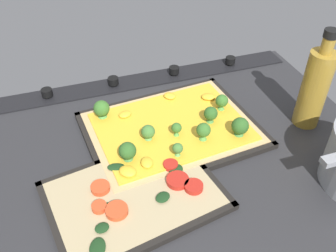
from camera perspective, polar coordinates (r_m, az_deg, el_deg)
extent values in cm
cube|color=#28282B|center=(80.38, 1.99, -4.58)|extent=(85.34, 65.04, 3.00)
cube|color=black|center=(100.98, -3.66, 7.22)|extent=(81.93, 7.00, 0.80)
cylinder|color=black|center=(108.52, 9.64, 10.02)|extent=(2.80, 2.80, 1.80)
cylinder|color=black|center=(102.40, 0.96, 8.67)|extent=(2.80, 2.80, 1.80)
cylinder|color=black|center=(98.87, -8.49, 6.95)|extent=(2.80, 2.80, 1.80)
cylinder|color=black|center=(98.23, -18.27, 4.97)|extent=(2.80, 2.80, 1.80)
cube|color=black|center=(83.65, 0.53, -0.79)|extent=(40.31, 32.24, 0.50)
cube|color=black|center=(93.43, -2.96, 4.43)|extent=(37.64, 4.85, 1.30)
cube|color=black|center=(74.54, 4.94, -6.86)|extent=(37.64, 4.85, 1.30)
cube|color=black|center=(90.85, 11.09, 2.47)|extent=(3.98, 28.70, 1.30)
cube|color=black|center=(79.49, -11.56, -4.05)|extent=(3.98, 28.70, 1.30)
cube|color=tan|center=(83.16, 0.54, -0.40)|extent=(37.69, 29.62, 1.00)
cube|color=gold|center=(82.71, 0.54, -0.03)|extent=(34.62, 26.73, 0.40)
cone|color=#4D8B3F|center=(74.86, -6.20, -4.83)|extent=(1.97, 1.97, 0.94)
sphere|color=#2D5B23|center=(73.61, -6.30, -3.83)|extent=(3.58, 3.58, 3.58)
cone|color=#5B9F46|center=(79.32, 5.33, -1.45)|extent=(1.69, 1.69, 1.40)
sphere|color=#386B28|center=(78.11, 5.41, -0.43)|extent=(3.08, 3.08, 3.08)
cone|color=#5B9F46|center=(87.91, 8.24, 2.97)|extent=(1.64, 1.64, 1.28)
sphere|color=#386B28|center=(86.88, 8.34, 3.89)|extent=(2.98, 2.98, 2.98)
cone|color=#4D8B3F|center=(81.41, 10.96, -1.02)|extent=(2.06, 2.06, 1.03)
sphere|color=#2D5B23|center=(80.19, 11.13, 0.02)|extent=(3.75, 3.75, 3.75)
cone|color=#68AD54|center=(79.05, -3.06, -1.73)|extent=(1.64, 1.64, 0.88)
sphere|color=#427533|center=(78.03, -3.10, -0.88)|extent=(2.98, 2.98, 2.98)
cone|color=#5B9F46|center=(79.79, 1.47, -1.04)|extent=(1.23, 1.23, 1.24)
sphere|color=#386B28|center=(78.84, 1.49, -0.24)|extent=(2.24, 2.24, 2.24)
cone|color=#4D8B3F|center=(83.86, 6.55, 1.01)|extent=(1.72, 1.72, 1.17)
sphere|color=#2D5B23|center=(82.78, 6.64, 1.96)|extent=(3.12, 3.12, 3.12)
cone|color=#5B9F46|center=(86.04, -10.12, 1.70)|extent=(2.02, 2.02, 1.06)
sphere|color=#386B28|center=(84.89, -10.26, 2.71)|extent=(3.67, 3.67, 3.67)
cone|color=#68AD54|center=(75.19, 1.49, -4.23)|extent=(1.22, 1.22, 1.09)
sphere|color=#427533|center=(74.24, 1.51, -3.47)|extent=(2.21, 2.21, 2.21)
ellipsoid|color=gold|center=(90.98, 0.26, 4.72)|extent=(3.90, 3.98, 1.07)
ellipsoid|color=gold|center=(73.53, -3.30, -5.65)|extent=(2.80, 3.40, 1.09)
ellipsoid|color=gold|center=(72.10, -6.26, -6.98)|extent=(4.52, 4.54, 1.24)
ellipsoid|color=gold|center=(85.61, -6.69, 1.82)|extent=(3.54, 3.05, 1.06)
ellipsoid|color=gold|center=(91.08, 6.30, 4.53)|extent=(4.14, 3.61, 1.21)
cube|color=black|center=(70.61, -5.25, -10.90)|extent=(34.89, 28.10, 0.50)
cube|color=black|center=(77.32, -8.61, -5.12)|extent=(31.10, 6.64, 1.30)
cube|color=black|center=(64.37, -1.07, -17.34)|extent=(31.10, 6.64, 1.30)
cube|color=black|center=(75.10, 5.32, -6.45)|extent=(5.18, 22.85, 1.30)
cube|color=black|center=(68.55, -17.21, -14.92)|extent=(5.18, 22.85, 1.30)
cube|color=tan|center=(70.07, -5.28, -10.54)|extent=(32.11, 25.32, 0.90)
cylinder|color=#D14723|center=(66.93, -7.95, -12.85)|extent=(4.06, 4.06, 1.00)
cylinder|color=#D14723|center=(67.90, -10.61, -12.24)|extent=(2.73, 2.73, 1.00)
cylinder|color=#B22319|center=(69.95, 4.01, -9.35)|extent=(3.59, 3.59, 1.00)
cylinder|color=#D14723|center=(70.75, -10.44, -9.38)|extent=(3.59, 3.59, 1.00)
cylinder|color=#B22319|center=(73.52, 0.40, -6.09)|extent=(2.98, 2.98, 1.00)
cylinder|color=#B22319|center=(70.82, 1.49, -8.43)|extent=(4.33, 4.33, 1.00)
ellipsoid|color=#193819|center=(68.30, -0.82, -10.97)|extent=(3.66, 3.44, 0.60)
ellipsoid|color=#193819|center=(65.31, -10.19, -15.28)|extent=(2.89, 2.61, 0.60)
ellipsoid|color=#193819|center=(74.01, -8.00, -6.33)|extent=(4.11, 3.15, 0.60)
ellipsoid|color=#193819|center=(72.77, 1.28, -6.84)|extent=(4.12, 4.30, 0.60)
ellipsoid|color=#193819|center=(63.29, -10.87, -18.10)|extent=(3.71, 4.60, 0.60)
ellipsoid|color=#193819|center=(67.33, -8.91, -12.70)|extent=(2.97, 4.14, 0.60)
cube|color=gray|center=(70.11, 24.03, -4.89)|extent=(3.60, 2.00, 1.20)
cylinder|color=olive|center=(87.39, 21.67, 5.26)|extent=(5.90, 5.90, 18.12)
cylinder|color=olive|center=(82.26, 23.48, 11.44)|extent=(2.65, 2.65, 3.50)
cylinder|color=black|center=(81.21, 23.96, 13.00)|extent=(2.95, 2.95, 1.60)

